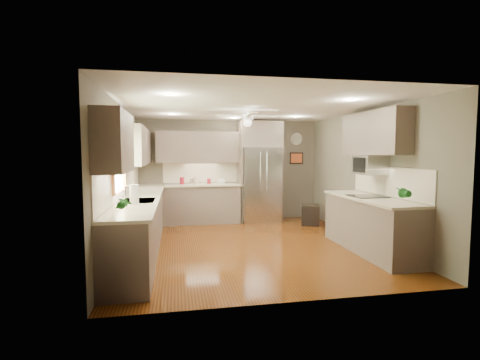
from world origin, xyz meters
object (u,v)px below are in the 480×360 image
object	(u,v)px
bowl	(221,183)
microwave	(370,165)
potted_plant_right	(402,193)
stool	(310,215)
canister_b	(192,181)
canister_a	(182,181)
canister_d	(209,181)
canister_c	(196,180)
soap_bottle	(133,190)
refrigerator	(260,173)
potted_plant_left	(123,204)
paper_towel	(134,195)

from	to	relation	value
bowl	microwave	bearing A→B (deg)	-50.66
potted_plant_right	stool	bearing A→B (deg)	93.07
canister_b	canister_a	bearing A→B (deg)	163.23
canister_a	microwave	world-z (taller)	microwave
canister_a	canister_d	distance (m)	0.64
canister_a	canister_c	size ratio (longest dim) A/B	0.91
canister_d	bowl	world-z (taller)	canister_d
canister_b	bowl	world-z (taller)	canister_b
canister_d	potted_plant_right	xyz separation A→B (m)	(2.48, -3.85, 0.11)
soap_bottle	refrigerator	world-z (taller)	refrigerator
canister_d	potted_plant_left	bearing A→B (deg)	-108.31
canister_b	canister_d	world-z (taller)	canister_b
bowl	potted_plant_right	bearing A→B (deg)	-60.45
bowl	paper_towel	bearing A→B (deg)	-118.29
canister_b	bowl	bearing A→B (deg)	3.20
microwave	paper_towel	xyz separation A→B (m)	(-3.97, -0.36, -0.40)
refrigerator	paper_towel	xyz separation A→B (m)	(-2.64, -3.07, -0.11)
canister_a	stool	xyz separation A→B (m)	(2.96, -0.77, -0.78)
canister_d	microwave	world-z (taller)	microwave
canister_c	potted_plant_left	bearing A→B (deg)	-104.38
canister_c	soap_bottle	xyz separation A→B (m)	(-1.22, -2.12, 0.01)
canister_a	canister_b	distance (m)	0.24
soap_bottle	paper_towel	size ratio (longest dim) A/B	0.59
stool	microwave	bearing A→B (deg)	-82.51
canister_d	paper_towel	bearing A→B (deg)	-113.74
soap_bottle	potted_plant_right	world-z (taller)	potted_plant_right
bowl	potted_plant_left	bearing A→B (deg)	-112.01
potted_plant_left	refrigerator	bearing A→B (deg)	57.31
canister_a	refrigerator	world-z (taller)	refrigerator
soap_bottle	stool	distance (m)	4.15
canister_c	bowl	distance (m)	0.62
canister_d	soap_bottle	bearing A→B (deg)	-126.04
canister_c	paper_towel	distance (m)	3.35
canister_c	soap_bottle	bearing A→B (deg)	-119.91
canister_a	microwave	size ratio (longest dim) A/B	0.31
canister_d	microwave	distance (m)	3.83
canister_a	soap_bottle	xyz separation A→B (m)	(-0.88, -2.12, 0.02)
potted_plant_left	paper_towel	world-z (taller)	potted_plant_left
canister_b	soap_bottle	bearing A→B (deg)	-118.45
refrigerator	microwave	distance (m)	3.03
canister_d	potted_plant_left	distance (m)	4.43
canister_a	bowl	world-z (taller)	canister_a
soap_bottle	potted_plant_left	bearing A→B (deg)	-86.35
bowl	microwave	world-z (taller)	microwave
canister_a	potted_plant_right	distance (m)	4.97
refrigerator	paper_towel	bearing A→B (deg)	-130.70
soap_bottle	refrigerator	distance (m)	3.44
soap_bottle	canister_b	bearing A→B (deg)	61.55
canister_c	potted_plant_right	world-z (taller)	potted_plant_right
potted_plant_left	canister_b	bearing A→B (deg)	76.80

